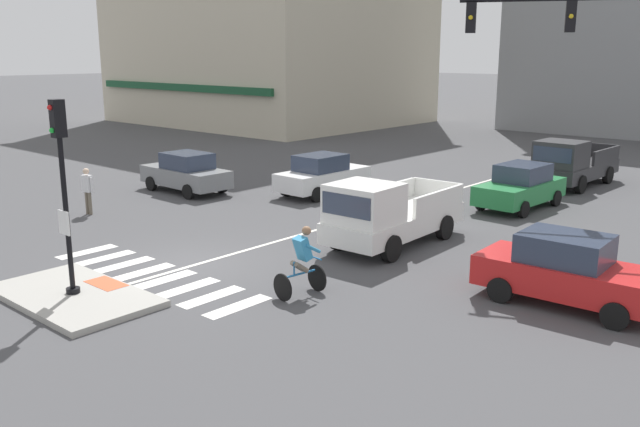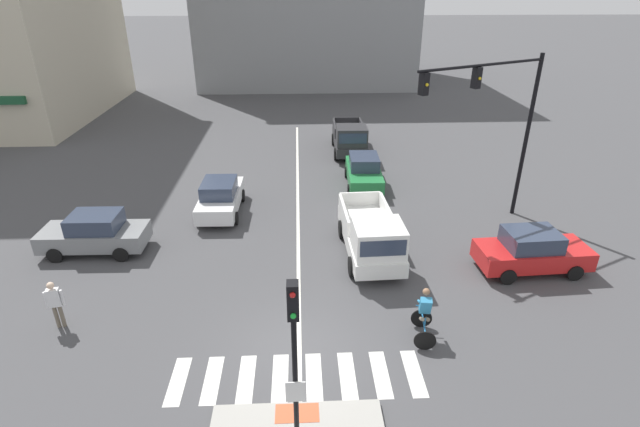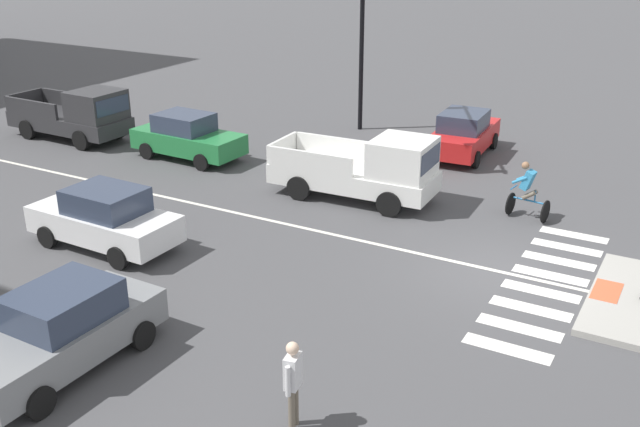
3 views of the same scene
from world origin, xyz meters
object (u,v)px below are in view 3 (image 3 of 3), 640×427
(pickup_truck_charcoal_eastbound_distant, at_px, (77,116))
(cyclist, at_px, (527,190))
(car_green_eastbound_far, at_px, (187,137))
(car_white_westbound_far, at_px, (105,218))
(traffic_light_mast, at_px, (362,8))
(car_grey_cross_left, at_px, (62,330))
(pickup_truck_white_eastbound_mid, at_px, (367,170))
(car_red_cross_right, at_px, (463,134))
(pedestrian_at_curb_left, at_px, (293,378))

(pickup_truck_charcoal_eastbound_distant, xyz_separation_m, cyclist, (0.50, -17.35, -0.11))
(pickup_truck_charcoal_eastbound_distant, bearing_deg, car_green_eastbound_far, -87.68)
(car_green_eastbound_far, bearing_deg, car_white_westbound_far, -157.17)
(traffic_light_mast, xyz_separation_m, car_grey_cross_left, (-16.48, -1.85, -4.26))
(car_white_westbound_far, height_order, pickup_truck_white_eastbound_mid, pickup_truck_white_eastbound_mid)
(car_grey_cross_left, xyz_separation_m, car_green_eastbound_far, (11.64, 6.35, 0.00))
(cyclist, bearing_deg, car_grey_cross_left, 154.17)
(traffic_light_mast, relative_size, car_grey_cross_left, 1.76)
(pickup_truck_white_eastbound_mid, bearing_deg, car_grey_cross_left, 174.10)
(car_white_westbound_far, bearing_deg, cyclist, -50.96)
(car_white_westbound_far, xyz_separation_m, car_red_cross_right, (12.33, -5.54, 0.00))
(car_green_eastbound_far, distance_m, pickup_truck_charcoal_eastbound_distant, 5.23)
(car_grey_cross_left, distance_m, cyclist, 13.25)
(traffic_light_mast, height_order, car_grey_cross_left, traffic_light_mast)
(car_red_cross_right, bearing_deg, pickup_truck_charcoal_eastbound_distant, 111.53)
(pickup_truck_charcoal_eastbound_distant, bearing_deg, car_white_westbound_far, -130.02)
(traffic_light_mast, height_order, pickup_truck_white_eastbound_mid, traffic_light_mast)
(traffic_light_mast, relative_size, car_red_cross_right, 1.73)
(pedestrian_at_curb_left, bearing_deg, car_red_cross_right, 9.09)
(car_green_eastbound_far, xyz_separation_m, pickup_truck_charcoal_eastbound_distant, (-0.21, 5.23, 0.17))
(car_red_cross_right, height_order, car_green_eastbound_far, same)
(car_red_cross_right, bearing_deg, car_green_eastbound_far, 121.44)
(pickup_truck_charcoal_eastbound_distant, bearing_deg, car_red_cross_right, -68.47)
(traffic_light_mast, relative_size, car_green_eastbound_far, 1.74)
(car_red_cross_right, bearing_deg, car_white_westbound_far, 155.83)
(car_white_westbound_far, relative_size, car_red_cross_right, 0.99)
(car_white_westbound_far, height_order, pickup_truck_charcoal_eastbound_distant, pickup_truck_charcoal_eastbound_distant)
(cyclist, bearing_deg, traffic_light_mast, 59.11)
(car_grey_cross_left, xyz_separation_m, car_white_westbound_far, (4.52, 3.35, 0.00))
(car_grey_cross_left, relative_size, pickup_truck_white_eastbound_mid, 0.80)
(pickup_truck_charcoal_eastbound_distant, bearing_deg, pedestrian_at_curb_left, -123.51)
(car_green_eastbound_far, height_order, pedestrian_at_curb_left, pedestrian_at_curb_left)
(car_red_cross_right, xyz_separation_m, pickup_truck_white_eastbound_mid, (-5.87, 1.05, 0.17))
(car_red_cross_right, xyz_separation_m, cyclist, (-4.93, -3.59, 0.06))
(car_red_cross_right, xyz_separation_m, pickup_truck_charcoal_eastbound_distant, (-5.43, 13.76, 0.17))
(car_green_eastbound_far, xyz_separation_m, pickup_truck_white_eastbound_mid, (-0.65, -7.49, 0.17))
(traffic_light_mast, relative_size, car_white_westbound_far, 1.76)
(car_grey_cross_left, bearing_deg, cyclist, -25.83)
(traffic_light_mast, bearing_deg, car_white_westbound_far, 172.82)
(traffic_light_mast, distance_m, car_red_cross_right, 5.88)
(car_green_eastbound_far, relative_size, pedestrian_at_curb_left, 2.49)
(traffic_light_mast, distance_m, car_green_eastbound_far, 7.87)
(car_grey_cross_left, xyz_separation_m, car_red_cross_right, (16.86, -2.18, 0.00))
(pickup_truck_white_eastbound_mid, relative_size, pedestrian_at_curb_left, 3.10)
(car_grey_cross_left, xyz_separation_m, pickup_truck_charcoal_eastbound_distant, (11.43, 11.58, 0.17))
(car_red_cross_right, relative_size, pedestrian_at_curb_left, 2.51)
(traffic_light_mast, xyz_separation_m, car_white_westbound_far, (-11.96, 1.51, -4.26))
(pickup_truck_charcoal_eastbound_distant, xyz_separation_m, pickup_truck_white_eastbound_mid, (-0.44, -12.71, 0.00))
(car_green_eastbound_far, bearing_deg, car_red_cross_right, -58.56)
(traffic_light_mast, height_order, car_green_eastbound_far, traffic_light_mast)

